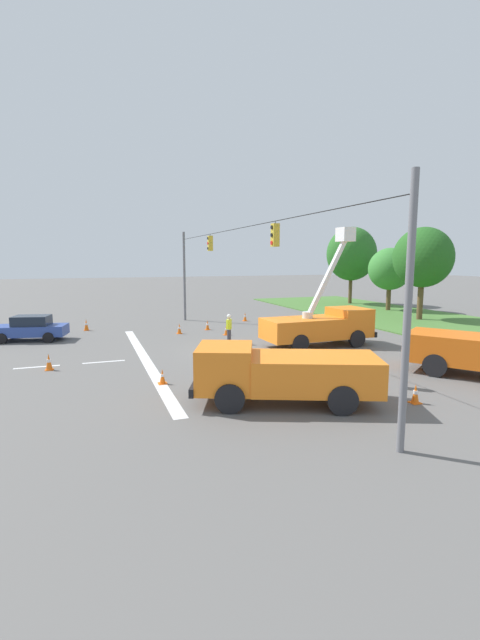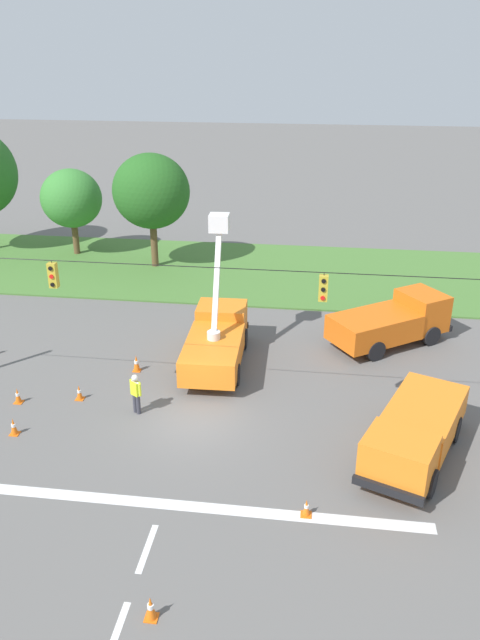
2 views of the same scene
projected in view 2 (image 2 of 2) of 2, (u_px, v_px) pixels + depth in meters
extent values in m
plane|color=#605E5B|center=(193.00, 421.00, 25.12)|extent=(200.00, 200.00, 0.00)
cube|color=#477533|center=(247.00, 271.00, 41.39)|extent=(56.00, 12.00, 0.10)
cube|color=silver|center=(163.00, 504.00, 20.64)|extent=(17.60, 0.50, 0.01)
cube|color=silver|center=(147.00, 548.00, 18.83)|extent=(0.20, 2.00, 0.01)
cube|color=silver|center=(116.00, 634.00, 16.12)|extent=(0.20, 2.00, 0.01)
cylinder|color=black|center=(188.00, 266.00, 22.43)|extent=(26.00, 0.03, 0.03)
cylinder|color=black|center=(51.00, 262.00, 23.07)|extent=(0.02, 0.02, 0.10)
cube|color=gold|center=(53.00, 275.00, 23.28)|extent=(0.32, 0.28, 0.96)
cylinder|color=black|center=(50.00, 269.00, 23.01)|extent=(0.16, 0.05, 0.16)
cylinder|color=red|center=(51.00, 277.00, 23.14)|extent=(0.16, 0.05, 0.16)
cylinder|color=black|center=(52.00, 285.00, 23.27)|extent=(0.16, 0.05, 0.16)
cylinder|color=black|center=(324.00, 274.00, 21.86)|extent=(0.02, 0.02, 0.10)
cube|color=gold|center=(323.00, 288.00, 22.07)|extent=(0.32, 0.28, 0.96)
cylinder|color=black|center=(324.00, 281.00, 21.80)|extent=(0.16, 0.05, 0.16)
cylinder|color=black|center=(323.00, 290.00, 21.93)|extent=(0.16, 0.05, 0.16)
cylinder|color=red|center=(323.00, 298.00, 22.06)|extent=(0.16, 0.05, 0.16)
cylinder|color=brown|center=(76.00, 239.00, 44.32)|extent=(0.44, 0.44, 2.28)
ellipsoid|color=#387F33|center=(71.00, 198.00, 43.12)|extent=(4.22, 4.00, 4.04)
cylinder|color=brown|center=(154.00, 246.00, 41.72)|extent=(0.46, 0.46, 3.02)
ellipsoid|color=#235B1E|center=(151.00, 191.00, 40.23)|extent=(5.04, 4.44, 4.86)
cube|color=orange|center=(213.00, 354.00, 28.21)|extent=(2.61, 4.51, 1.18)
cube|color=orange|center=(222.00, 320.00, 30.99)|extent=(2.44, 1.97, 1.64)
cube|color=#1E2838|center=(223.00, 310.00, 31.47)|extent=(2.11, 0.16, 0.74)
cube|color=black|center=(225.00, 324.00, 32.20)|extent=(2.48, 0.24, 0.30)
cylinder|color=black|center=(199.00, 336.00, 31.20)|extent=(0.31, 1.01, 1.00)
cylinder|color=black|center=(244.00, 338.00, 30.99)|extent=(0.31, 1.01, 1.00)
cylinder|color=black|center=(185.00, 372.00, 27.83)|extent=(0.31, 1.01, 1.00)
cylinder|color=black|center=(236.00, 375.00, 27.62)|extent=(0.31, 1.01, 1.00)
cylinder|color=silver|center=(214.00, 335.00, 28.18)|extent=(0.60, 0.60, 0.36)
cube|color=white|center=(217.00, 283.00, 28.42)|extent=(0.32, 2.61, 4.61)
cube|color=white|center=(219.00, 223.00, 28.48)|extent=(0.92, 0.83, 0.80)
cube|color=orange|center=(374.00, 327.00, 30.74)|extent=(4.89, 4.48, 1.25)
cube|color=orange|center=(421.00, 310.00, 31.91)|extent=(2.86, 2.99, 1.87)
cube|color=#1E2838|center=(431.00, 302.00, 32.05)|extent=(1.30, 1.77, 0.84)
cube|color=black|center=(434.00, 320.00, 32.65)|extent=(1.57, 2.11, 0.30)
cylinder|color=black|center=(401.00, 319.00, 33.10)|extent=(0.98, 0.81, 1.00)
cylinder|color=black|center=(431.00, 336.00, 31.27)|extent=(0.98, 0.81, 1.00)
cylinder|color=black|center=(347.00, 333.00, 31.59)|extent=(0.98, 0.81, 1.00)
cylinder|color=black|center=(376.00, 351.00, 29.76)|extent=(0.98, 0.81, 1.00)
cube|color=orange|center=(423.00, 418.00, 23.38)|extent=(3.87, 4.96, 1.19)
cube|color=orange|center=(399.00, 458.00, 20.84)|extent=(2.84, 2.61, 1.53)
cube|color=#1E2838|center=(394.00, 462.00, 20.21)|extent=(1.92, 0.86, 0.69)
cube|color=black|center=(387.00, 490.00, 20.28)|extent=(2.27, 1.05, 0.30)
cylinder|color=black|center=(431.00, 483.00, 20.85)|extent=(0.64, 1.03, 1.00)
cylinder|color=black|center=(368.00, 463.00, 21.85)|extent=(0.64, 1.03, 1.00)
cylinder|color=black|center=(455.00, 429.00, 23.75)|extent=(0.64, 1.03, 1.00)
cylinder|color=black|center=(399.00, 413.00, 24.75)|extent=(0.64, 1.03, 1.00)
cylinder|color=#383842|center=(138.00, 405.00, 25.49)|extent=(0.18, 0.18, 0.85)
cylinder|color=#383842|center=(135.00, 403.00, 25.61)|extent=(0.18, 0.18, 0.85)
cube|color=#D8EA26|center=(136.00, 388.00, 25.26)|extent=(0.47, 0.42, 0.60)
cube|color=silver|center=(136.00, 388.00, 25.26)|extent=(0.39, 0.30, 0.62)
cylinder|color=#D8EA26|center=(140.00, 390.00, 25.08)|extent=(0.11, 0.11, 0.55)
cylinder|color=#D8EA26|center=(131.00, 385.00, 25.41)|extent=(0.11, 0.11, 0.55)
sphere|color=tan|center=(135.00, 379.00, 25.08)|extent=(0.22, 0.22, 0.22)
sphere|color=white|center=(135.00, 378.00, 25.06)|extent=(0.26, 0.26, 0.26)
cube|color=orange|center=(137.00, 370.00, 28.98)|extent=(0.36, 0.36, 0.03)
cone|color=orange|center=(136.00, 363.00, 28.81)|extent=(0.31, 0.31, 0.78)
cylinder|color=white|center=(136.00, 362.00, 28.80)|extent=(0.19, 0.19, 0.14)
cube|color=orange|center=(15.00, 434.00, 24.31)|extent=(0.36, 0.36, 0.03)
cone|color=orange|center=(14.00, 426.00, 24.17)|extent=(0.27, 0.27, 0.68)
cylinder|color=white|center=(13.00, 425.00, 24.15)|extent=(0.17, 0.17, 0.12)
cube|color=orange|center=(19.00, 402.00, 26.44)|extent=(0.36, 0.36, 0.03)
cone|color=orange|center=(18.00, 395.00, 26.30)|extent=(0.26, 0.26, 0.66)
cylinder|color=white|center=(18.00, 394.00, 26.28)|extent=(0.16, 0.16, 0.12)
cube|color=orange|center=(438.00, 398.00, 26.72)|extent=(0.36, 0.36, 0.03)
cone|color=orange|center=(439.00, 391.00, 26.58)|extent=(0.27, 0.27, 0.67)
cylinder|color=white|center=(439.00, 391.00, 26.57)|extent=(0.17, 0.17, 0.12)
cube|color=orange|center=(306.00, 515.00, 20.16)|extent=(0.36, 0.36, 0.03)
cone|color=orange|center=(306.00, 507.00, 20.03)|extent=(0.24, 0.24, 0.59)
cylinder|color=white|center=(306.00, 506.00, 20.02)|extent=(0.15, 0.15, 0.11)
cube|color=orange|center=(80.00, 399.00, 26.69)|extent=(0.36, 0.36, 0.03)
cone|color=orange|center=(79.00, 392.00, 26.55)|extent=(0.26, 0.26, 0.64)
cylinder|color=white|center=(79.00, 391.00, 26.54)|extent=(0.16, 0.16, 0.12)
cube|color=orange|center=(151.00, 618.00, 16.55)|extent=(0.36, 0.36, 0.03)
cone|color=orange|center=(151.00, 607.00, 16.40)|extent=(0.29, 0.29, 0.73)
cylinder|color=white|center=(151.00, 606.00, 16.38)|extent=(0.18, 0.18, 0.13)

